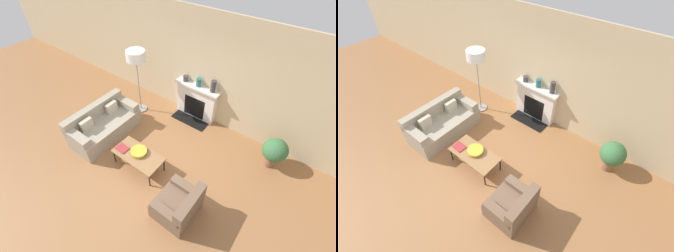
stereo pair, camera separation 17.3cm
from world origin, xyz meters
TOP-DOWN VIEW (x-y plane):
  - ground_plane at (0.00, 0.00)m, footprint 18.00×18.00m
  - wall_back at (0.00, 2.48)m, footprint 18.00×0.06m
  - fireplace at (0.00, 2.34)m, footprint 1.27×0.59m
  - couch at (-1.52, 0.27)m, footprint 0.88×1.82m
  - armchair_near at (1.30, -0.34)m, footprint 0.75×0.84m
  - coffee_table at (-0.07, 0.02)m, footprint 1.16×0.59m
  - bowl at (-0.09, 0.08)m, footprint 0.37×0.37m
  - book at (-0.48, -0.06)m, footprint 0.29×0.23m
  - floor_lamp at (-1.46, 1.62)m, footprint 0.50×0.50m
  - mantel_vase_left at (-0.40, 2.35)m, footprint 0.14×0.14m
  - mantel_vase_center_left at (0.01, 2.35)m, footprint 0.14×0.14m
  - mantel_vase_center_right at (0.43, 2.35)m, footprint 0.13×0.13m
  - potted_plant at (2.34, 1.92)m, footprint 0.55×0.55m

SIDE VIEW (x-z plane):
  - ground_plane at x=0.00m, z-range 0.00..0.00m
  - armchair_near at x=1.30m, z-range -0.10..0.67m
  - couch at x=-1.52m, z-range -0.09..0.72m
  - coffee_table at x=-0.07m, z-range 0.18..0.61m
  - book at x=-0.48m, z-range 0.42..0.45m
  - bowl at x=-0.09m, z-range 0.43..0.51m
  - potted_plant at x=2.34m, z-range 0.08..0.87m
  - fireplace at x=0.00m, z-range -0.01..1.02m
  - mantel_vase_left at x=-0.40m, z-range 1.03..1.18m
  - mantel_vase_center_left at x=0.01m, z-range 1.03..1.25m
  - mantel_vase_center_right at x=0.43m, z-range 1.03..1.34m
  - wall_back at x=0.00m, z-range 0.00..2.90m
  - floor_lamp at x=-1.46m, z-range 0.69..2.55m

